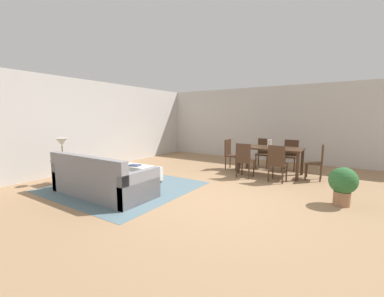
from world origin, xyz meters
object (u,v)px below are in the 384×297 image
object	(u,v)px
couch	(102,181)
ottoman_table	(140,172)
dining_chair_near_right	(277,161)
table_lamp	(62,143)
dining_chair_head_east	(318,160)
dining_chair_head_west	(231,153)
side_table	(63,165)
dining_chair_near_left	(244,158)
dining_table	(270,151)
dining_chair_far_left	(263,151)
dining_chair_far_right	(290,153)
vase_centerpiece	(269,143)
potted_plant	(343,183)
book_on_ottoman	(135,165)

from	to	relation	value
couch	ottoman_table	distance (m)	1.18
couch	dining_chair_near_right	distance (m)	4.08
table_lamp	dining_chair_head_east	size ratio (longest dim) A/B	0.57
table_lamp	dining_chair_head_west	distance (m)	4.59
side_table	dining_chair_near_left	size ratio (longest dim) A/B	0.64
dining_table	dining_chair_far_left	world-z (taller)	dining_chair_far_left
dining_chair_far_right	dining_chair_head_east	bearing A→B (deg)	-44.73
dining_chair_far_right	vase_centerpiece	size ratio (longest dim) A/B	4.15
dining_chair_near_left	vase_centerpiece	world-z (taller)	vase_centerpiece
table_lamp	ottoman_table	bearing A→B (deg)	41.57
dining_chair_near_left	dining_chair_far_left	xyz separation A→B (m)	(0.03, 1.60, 0.00)
dining_chair_far_left	vase_centerpiece	xyz separation A→B (m)	(0.39, -0.81, 0.35)
dining_chair_near_right	dining_chair_head_east	size ratio (longest dim) A/B	1.00
dining_chair_far_right	vase_centerpiece	xyz separation A→B (m)	(-0.42, -0.80, 0.35)
dining_chair_far_right	dining_chair_head_east	distance (m)	1.14
table_lamp	dining_chair_head_west	size ratio (longest dim) A/B	0.57
dining_chair_far_left	dining_chair_head_east	world-z (taller)	same
couch	table_lamp	bearing A→B (deg)	-179.96
dining_chair_near_right	dining_chair_far_left	xyz separation A→B (m)	(-0.80, 1.59, 0.00)
ottoman_table	dining_chair_far_right	size ratio (longest dim) A/B	1.25
dining_chair_far_left	vase_centerpiece	world-z (taller)	vase_centerpiece
dining_table	vase_centerpiece	xyz separation A→B (m)	(-0.03, -0.01, 0.20)
dining_table	dining_chair_far_right	xyz separation A→B (m)	(0.39, 0.79, -0.15)
side_table	table_lamp	xyz separation A→B (m)	(0.00, 0.00, 0.54)
potted_plant	dining_chair_near_right	bearing A→B (deg)	145.05
ottoman_table	dining_chair_near_right	distance (m)	3.42
dining_table	dining_chair_near_left	xyz separation A→B (m)	(-0.45, -0.81, -0.15)
potted_plant	couch	bearing A→B (deg)	-154.81
table_lamp	dining_chair_head_east	distance (m)	6.30
side_table	dining_chair_near_left	distance (m)	4.49
dining_chair_near_right	vase_centerpiece	bearing A→B (deg)	117.80
dining_table	dining_chair_near_left	world-z (taller)	dining_chair_near_left
dining_chair_far_left	potted_plant	xyz separation A→B (m)	(2.19, -2.56, -0.11)
side_table	dining_chair_near_right	world-z (taller)	dining_chair_near_right
dining_chair_near_left	book_on_ottoman	xyz separation A→B (m)	(-2.17, -1.82, -0.11)
side_table	vase_centerpiece	size ratio (longest dim) A/B	2.64
dining_chair_far_left	dining_chair_near_left	bearing A→B (deg)	-91.13
dining_chair_far_left	dining_chair_far_right	size ratio (longest dim) A/B	1.00
dining_chair_far_left	potted_plant	bearing A→B (deg)	-49.40
dining_chair_head_west	dining_chair_far_right	bearing A→B (deg)	27.55
ottoman_table	dining_chair_head_west	size ratio (longest dim) A/B	1.25
table_lamp	dining_chair_head_west	world-z (taller)	table_lamp
ottoman_table	potted_plant	bearing A→B (deg)	10.56
ottoman_table	dining_chair_near_left	world-z (taller)	dining_chair_near_left
couch	vase_centerpiece	xyz separation A→B (m)	(2.40, 3.73, 0.58)
dining_chair_near_right	dining_chair_far_right	distance (m)	1.58
dining_chair_far_left	dining_chair_far_right	bearing A→B (deg)	-0.18
ottoman_table	table_lamp	bearing A→B (deg)	-138.43
dining_chair_near_left	dining_chair_far_right	size ratio (longest dim) A/B	1.00
dining_chair_far_left	book_on_ottoman	world-z (taller)	dining_chair_far_left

